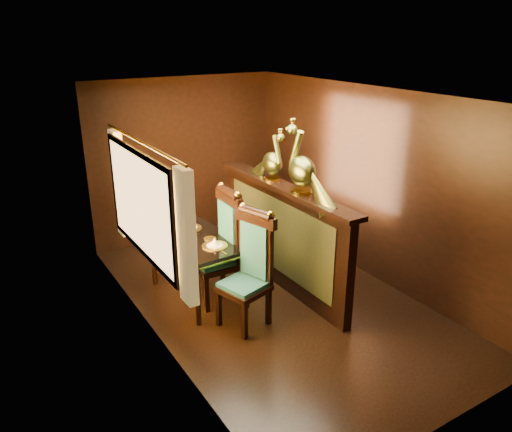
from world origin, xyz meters
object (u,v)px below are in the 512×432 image
object	(u,v)px
chair_right	(224,242)
peacock_left	(302,158)
chair_left	(251,264)
peacock_right	(272,154)
dining_table	(197,244)

from	to	relation	value
chair_right	peacock_left	xyz separation A→B (m)	(0.80, -0.46, 1.04)
chair_left	peacock_right	bearing A→B (deg)	28.51
dining_table	peacock_right	world-z (taller)	peacock_right
chair_right	peacock_left	bearing A→B (deg)	-28.35
chair_left	chair_right	xyz separation A→B (m)	(-0.01, 0.63, 0.03)
chair_right	peacock_right	xyz separation A→B (m)	(0.80, 0.15, 0.96)
chair_left	peacock_right	world-z (taller)	peacock_right
dining_table	peacock_right	bearing A→B (deg)	-6.54
chair_right	chair_left	bearing A→B (deg)	-87.42
chair_right	peacock_left	world-z (taller)	peacock_left
chair_left	peacock_right	xyz separation A→B (m)	(0.79, 0.78, 0.99)
peacock_left	peacock_right	distance (m)	0.62
dining_table	peacock_left	xyz separation A→B (m)	(1.05, -0.67, 1.07)
chair_right	peacock_right	bearing A→B (deg)	12.74
dining_table	chair_left	size ratio (longest dim) A/B	1.00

